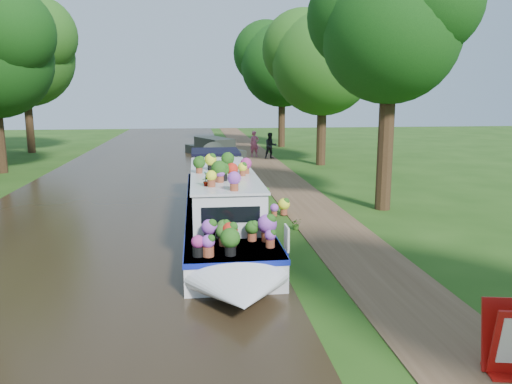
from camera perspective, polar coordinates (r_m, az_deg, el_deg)
The scene contains 13 objects.
ground at distance 15.25m, azimuth 4.86°, elevation -4.86°, with size 100.00×100.00×0.00m, color #1F4310.
canal_water at distance 15.22m, azimuth -17.94°, elevation -5.36°, with size 10.00×100.00×0.02m, color black.
towpath at distance 15.53m, azimuth 9.21°, elevation -4.62°, with size 2.20×100.00×0.03m, color brown.
plant_boat at distance 15.34m, azimuth -3.82°, elevation -1.46°, with size 2.29×13.52×2.28m.
tree_near_overhang at distance 18.87m, azimuth 15.10°, elevation 18.08°, with size 5.52×5.28×8.99m.
tree_near_mid at distance 30.46m, azimuth 7.62°, elevation 15.20°, with size 6.90×6.60×9.40m.
tree_near_far at distance 41.15m, azimuth 2.97°, elevation 15.02°, with size 7.59×7.26×10.30m.
tree_far_d at distance 40.39m, azimuth -25.06°, elevation 14.61°, with size 8.05×7.70×10.85m.
second_boat at distance 34.34m, azimuth -4.80°, elevation 4.90°, with size 4.07×7.14×1.29m.
sandwich_board at distance 8.62m, azimuth 27.16°, elevation -15.13°, with size 0.74×0.68×1.12m.
pedestrian_pink at distance 34.09m, azimuth -0.18°, elevation 5.52°, with size 0.64×0.42×1.74m, color #D55882.
pedestrian_dark at distance 33.00m, azimuth 1.68°, elevation 5.31°, with size 0.83×0.65×1.71m, color black.
verge_plant at distance 15.74m, azimuth 4.63°, elevation -3.66°, with size 0.33×0.29×0.37m, color #3B6D20.
Camera 1 is at (-3.06, -14.35, 4.16)m, focal length 35.00 mm.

